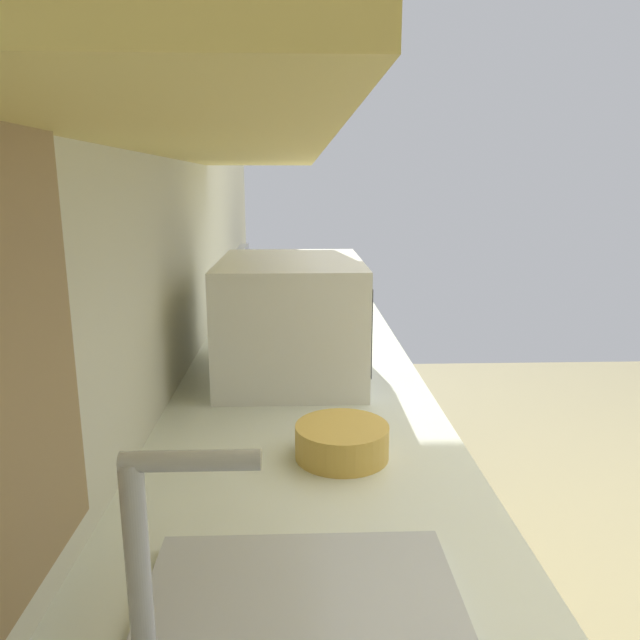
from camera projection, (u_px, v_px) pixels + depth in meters
The scene contains 5 objects.
wall_back at pixel (158, 201), 1.53m from camera, with size 3.78×0.12×2.72m, color beige.
counter_run at pixel (301, 610), 1.35m from camera, with size 2.83×0.63×0.91m.
oven_range at pixel (302, 371), 3.02m from camera, with size 0.61×0.64×1.09m.
microwave at pixel (292, 317), 1.55m from camera, with size 0.48×0.37×0.30m.
bowl at pixel (342, 439), 1.09m from camera, with size 0.17×0.17×0.06m.
Camera 1 is at (-1.58, 1.32, 1.40)m, focal length 33.43 mm.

